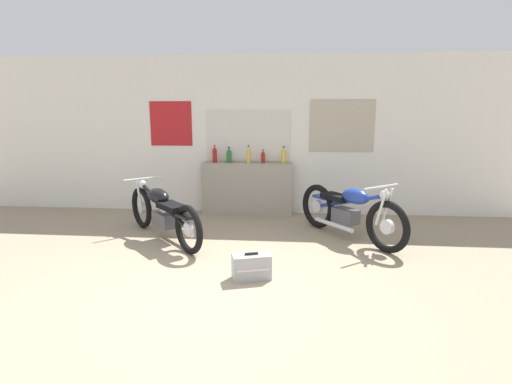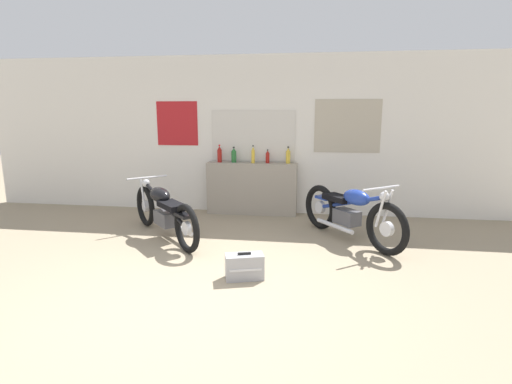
# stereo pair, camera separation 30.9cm
# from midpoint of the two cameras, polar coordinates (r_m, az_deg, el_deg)

# --- Properties ---
(ground_plane) EXTENTS (24.00, 24.00, 0.00)m
(ground_plane) POSITION_cam_midpoint_polar(r_m,az_deg,el_deg) (4.07, -10.68, -15.63)
(ground_plane) COLOR gray
(wall_back) EXTENTS (10.00, 0.07, 2.80)m
(wall_back) POSITION_cam_midpoint_polar(r_m,az_deg,el_deg) (7.24, -3.05, 8.07)
(wall_back) COLOR silver
(wall_back) RESTS_ON ground_plane
(sill_counter) EXTENTS (1.61, 0.28, 0.93)m
(sill_counter) POSITION_cam_midpoint_polar(r_m,az_deg,el_deg) (7.17, -2.48, 0.48)
(sill_counter) COLOR gray
(sill_counter) RESTS_ON ground_plane
(bottle_leftmost) EXTENTS (0.08, 0.08, 0.32)m
(bottle_leftmost) POSITION_cam_midpoint_polar(r_m,az_deg,el_deg) (7.19, -7.16, 5.31)
(bottle_leftmost) COLOR maroon
(bottle_leftmost) RESTS_ON sill_counter
(bottle_left_center) EXTENTS (0.09, 0.09, 0.28)m
(bottle_left_center) POSITION_cam_midpoint_polar(r_m,az_deg,el_deg) (7.16, -5.12, 5.19)
(bottle_left_center) COLOR #23662D
(bottle_left_center) RESTS_ON sill_counter
(bottle_center) EXTENTS (0.06, 0.06, 0.32)m
(bottle_center) POSITION_cam_midpoint_polar(r_m,az_deg,el_deg) (7.05, -2.33, 5.27)
(bottle_center) COLOR gold
(bottle_center) RESTS_ON sill_counter
(bottle_right_center) EXTENTS (0.07, 0.07, 0.24)m
(bottle_right_center) POSITION_cam_midpoint_polar(r_m,az_deg,el_deg) (7.08, -0.24, 5.02)
(bottle_right_center) COLOR maroon
(bottle_right_center) RESTS_ON sill_counter
(bottle_rightmost) EXTENTS (0.08, 0.08, 0.30)m
(bottle_rightmost) POSITION_cam_midpoint_polar(r_m,az_deg,el_deg) (7.05, 2.70, 5.20)
(bottle_rightmost) COLOR gold
(bottle_rightmost) RESTS_ON sill_counter
(motorcycle_black) EXTENTS (1.56, 1.64, 0.83)m
(motorcycle_black) POSITION_cam_midpoint_polar(r_m,az_deg,el_deg) (5.94, -14.64, -2.77)
(motorcycle_black) COLOR black
(motorcycle_black) RESTS_ON ground_plane
(motorcycle_blue) EXTENTS (1.34, 1.68, 0.88)m
(motorcycle_blue) POSITION_cam_midpoint_polar(r_m,az_deg,el_deg) (5.89, 11.69, -2.66)
(motorcycle_blue) COLOR black
(motorcycle_blue) RESTS_ON ground_plane
(hard_case_silver) EXTENTS (0.46, 0.32, 0.31)m
(hard_case_silver) POSITION_cam_midpoint_polar(r_m,az_deg,el_deg) (4.51, -2.65, -10.64)
(hard_case_silver) COLOR #9E9EA3
(hard_case_silver) RESTS_ON ground_plane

